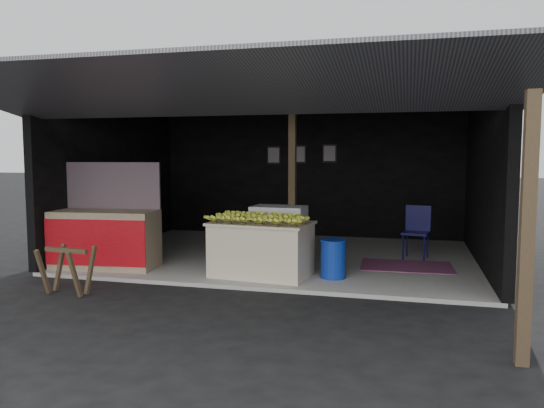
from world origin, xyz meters
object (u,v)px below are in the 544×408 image
(sawhorse, at_px, (67,265))
(water_barrel, at_px, (333,260))
(banana_table, at_px, (261,249))
(neighbor_stall, at_px, (106,236))
(white_crate, at_px, (279,235))
(plastic_chair, at_px, (417,227))

(sawhorse, xyz_separation_m, water_barrel, (3.44, 1.67, -0.07))
(banana_table, bearing_deg, neighbor_stall, -172.90)
(white_crate, height_order, plastic_chair, white_crate)
(sawhorse, height_order, plastic_chair, plastic_chair)
(neighbor_stall, height_order, sawhorse, neighbor_stall)
(banana_table, bearing_deg, white_crate, 93.19)
(banana_table, distance_m, sawhorse, 2.81)
(neighbor_stall, distance_m, sawhorse, 1.52)
(banana_table, xyz_separation_m, plastic_chair, (2.33, 2.05, 0.14))
(sawhorse, relative_size, plastic_chair, 0.72)
(neighbor_stall, xyz_separation_m, water_barrel, (3.75, 0.19, -0.24))
(water_barrel, bearing_deg, plastic_chair, 57.13)
(sawhorse, relative_size, water_barrel, 1.23)
(sawhorse, bearing_deg, neighbor_stall, 107.38)
(banana_table, height_order, neighbor_stall, neighbor_stall)
(plastic_chair, bearing_deg, neighbor_stall, -146.19)
(banana_table, distance_m, neighbor_stall, 2.66)
(sawhorse, bearing_deg, white_crate, 51.43)
(neighbor_stall, bearing_deg, white_crate, 14.17)
(white_crate, height_order, water_barrel, white_crate)
(banana_table, distance_m, water_barrel, 1.11)
(banana_table, distance_m, white_crate, 0.95)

